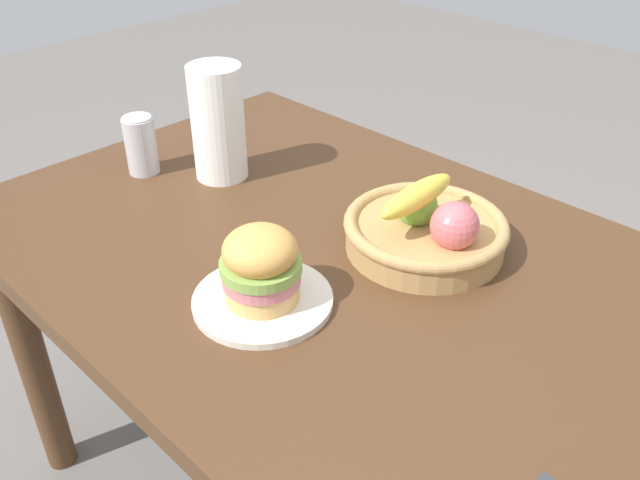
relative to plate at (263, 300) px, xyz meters
name	(u,v)px	position (x,y,z in m)	size (l,w,h in m)	color
dining_table	(341,302)	(0.00, 0.19, -0.11)	(1.40, 0.90, 0.75)	#4C301C
plate	(263,300)	(0.00, 0.00, 0.00)	(0.22, 0.22, 0.01)	silver
sandwich	(261,265)	(0.00, 0.00, 0.07)	(0.13, 0.13, 0.13)	#DBAD60
soda_can	(141,145)	(-0.53, 0.12, 0.06)	(0.07, 0.07, 0.13)	silver
fruit_basket	(426,229)	(0.09, 0.31, 0.04)	(0.29, 0.29, 0.14)	tan
paper_towel_roll	(218,123)	(-0.39, 0.23, 0.11)	(0.11, 0.11, 0.24)	white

